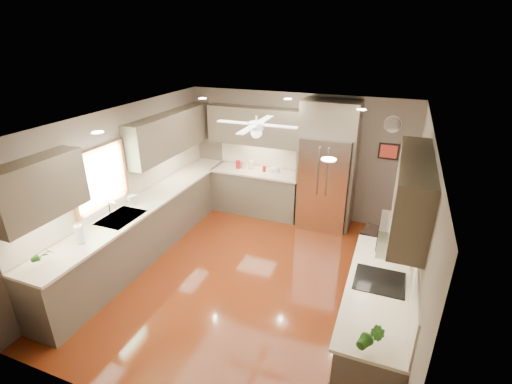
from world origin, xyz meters
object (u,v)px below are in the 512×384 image
Objects in this scene: canister_c at (251,165)px; canister_d at (264,169)px; canister_b at (243,165)px; stool at (375,242)px; refrigerator at (327,168)px; bowl at (274,171)px; potted_plant_left at (43,255)px; paper_towel at (79,234)px; potted_plant_right at (371,339)px; canister_a at (238,165)px; microwave at (398,236)px; soap_bottle at (133,198)px.

canister_d is at bearing -10.20° from canister_c.
stool is (2.81, -0.83, -0.77)m from canister_b.
canister_d is at bearing 178.27° from refrigerator.
potted_plant_left is at bearing -111.37° from bowl.
canister_c is 2.89m from stool.
canister_c is at bearing 161.83° from stool.
bowl is 0.81× the size of paper_towel.
refrigerator reaches higher than potted_plant_right.
canister_a is 0.10m from canister_b.
stool is at bearing -19.17° from canister_d.
canister_c reaches higher than bowl.
canister_c is 0.33× the size of stool.
bowl is at bearing -4.69° from canister_c.
stool is 1.88× the size of paper_towel.
potted_plant_right reaches higher than paper_towel.
canister_a is at bearing 77.38° from paper_towel.
canister_d is 1.28m from refrigerator.
potted_plant_left is 0.53× the size of microwave.
microwave reaches higher than stool.
canister_d is 0.22× the size of stool.
canister_d is at bearing -2.71° from canister_b.
refrigerator is at bearing -0.84° from canister_a.
paper_towel is at bearing -114.10° from bowl.
refrigerator reaches higher than soap_bottle.
paper_towel is (-3.82, 0.49, -0.01)m from potted_plant_right.
potted_plant_right is at bearing -52.58° from canister_a.
canister_a reaches higher than canister_d.
canister_c is 0.62× the size of paper_towel.
stool is (2.12, -0.82, -0.73)m from bowl.
potted_plant_left is 4.99m from stool.
microwave is at bearing -49.22° from bowl.
canister_a is 0.61× the size of paper_towel.
potted_plant_right is 3.29m from stool.
potted_plant_right is 0.12× the size of refrigerator.
bowl is (-2.25, 4.00, -0.12)m from potted_plant_right.
canister_b is at bearing 137.99° from microwave.
potted_plant_left is at bearing -104.59° from canister_c.
refrigerator reaches higher than potted_plant_left.
refrigerator is (1.27, -0.04, 0.19)m from canister_d.
canister_a is 0.07× the size of refrigerator.
microwave is at bearing 84.12° from potted_plant_right.
bowl is at bearing 68.63° from potted_plant_left.
canister_c reaches higher than stool.
canister_c is at bearing 61.96° from soap_bottle.
potted_plant_left is at bearing -85.92° from soap_bottle.
microwave is at bearing -7.59° from soap_bottle.
canister_a is 0.75× the size of bowl.
bowl is 3.85m from paper_towel.
soap_bottle reaches higher than canister_b.
canister_b is at bearing 177.29° from canister_d.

